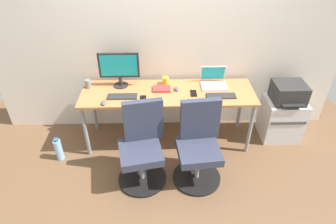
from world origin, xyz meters
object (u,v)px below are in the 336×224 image
Objects in this scene: office_chair_left at (142,148)px; side_cabinet at (281,119)px; printer at (289,92)px; water_bottle_on_floor at (59,149)px; office_chair_right at (199,147)px; coffee_mug at (166,81)px; open_laptop at (214,81)px; desktop_monitor at (119,67)px.

office_chair_left is 1.91m from side_cabinet.
water_bottle_on_floor is at bearing -172.43° from printer.
office_chair_left is 1.92m from printer.
office_chair_right is (0.61, 0.00, 0.00)m from office_chair_left.
office_chair_right is at bearing -67.87° from coffee_mug.
office_chair_right is at bearing -149.99° from side_cabinet.
printer is (1.78, 0.68, 0.25)m from office_chair_left.
office_chair_right is at bearing -107.62° from open_laptop.
coffee_mug is (-0.59, 0.03, -0.01)m from open_laptop.
office_chair_right reaches higher than coffee_mug.
open_laptop is at bearing -3.31° from coffee_mug.
office_chair_right is 10.22× the size of coffee_mug.
desktop_monitor reaches higher than office_chair_left.
office_chair_left is at bearing -159.19° from side_cabinet.
coffee_mug is at bearing 174.19° from side_cabinet.
printer is at bearing -3.39° from desktop_monitor.
office_chair_left is at bearing -108.22° from coffee_mug.
desktop_monitor is 1.55× the size of open_laptop.
water_bottle_on_floor is 1.23m from desktop_monitor.
water_bottle_on_floor is at bearing 169.60° from office_chair_right.
coffee_mug is (-1.51, 0.15, 0.10)m from printer.
office_chair_left is 2.35× the size of printer.
desktop_monitor reaches higher than office_chair_right.
coffee_mug is at bearing 112.13° from office_chair_right.
side_cabinet is 1.79× the size of open_laptop.
open_laptop is (1.14, -0.00, -0.20)m from desktop_monitor.
water_bottle_on_floor is (-1.64, 0.30, -0.28)m from office_chair_right.
side_cabinet is 2.84m from water_bottle_on_floor.
water_bottle_on_floor is at bearing -172.41° from side_cabinet.
coffee_mug is (-1.51, 0.15, 0.50)m from side_cabinet.
desktop_monitor is at bearing 109.29° from office_chair_left.
printer is 2.08m from desktop_monitor.
office_chair_left and office_chair_right have the same top height.
side_cabinet is 1.79× the size of water_bottle_on_floor.
desktop_monitor reaches higher than coffee_mug.
printer is at bearing -7.46° from open_laptop.
office_chair_right is at bearing -41.85° from desktop_monitor.
open_laptop is at bearing 14.61° from water_bottle_on_floor.
desktop_monitor is (-0.28, 0.80, 0.56)m from office_chair_left.
office_chair_left is 1.00× the size of office_chair_right.
printer is at bearing 29.98° from office_chair_right.
office_chair_left is 0.61m from office_chair_right.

